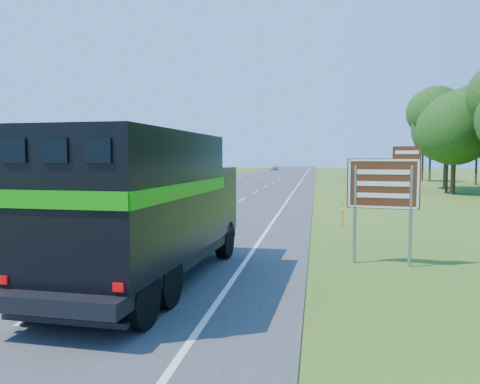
{
  "coord_description": "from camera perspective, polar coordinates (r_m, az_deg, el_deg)",
  "views": [
    {
      "loc": [
        7.75,
        -7.78,
        3.41
      ],
      "look_at": [
        4.08,
        14.53,
        1.75
      ],
      "focal_mm": 35.0,
      "sensor_mm": 36.0,
      "label": 1
    }
  ],
  "objects": [
    {
      "name": "delineator",
      "position": [
        23.53,
        12.42,
        -2.67
      ],
      "size": [
        0.1,
        0.05,
        1.18
      ],
      "color": "orange",
      "rests_on": "ground"
    },
    {
      "name": "lane_markings",
      "position": [
        58.39,
        1.69,
        0.9
      ],
      "size": [
        11.15,
        260.0,
        0.01
      ],
      "color": "yellow",
      "rests_on": "road"
    },
    {
      "name": "road",
      "position": [
        58.4,
        1.69,
        0.87
      ],
      "size": [
        15.0,
        260.0,
        0.04
      ],
      "primitive_type": "cube",
      "color": "#38383A",
      "rests_on": "ground"
    },
    {
      "name": "far_car",
      "position": [
        126.79,
        4.2,
        3.06
      ],
      "size": [
        2.42,
        5.22,
        1.73
      ],
      "primitive_type": "imported",
      "rotation": [
        0.0,
        0.0,
        0.08
      ],
      "color": "silver",
      "rests_on": "road"
    },
    {
      "name": "horse_truck",
      "position": [
        12.58,
        -11.24,
        -1.48
      ],
      "size": [
        3.27,
        9.17,
        4.0
      ],
      "rotation": [
        0.0,
        0.0,
        -0.05
      ],
      "color": "black",
      "rests_on": "road"
    },
    {
      "name": "exit_sign",
      "position": [
        15.39,
        17.17,
        0.42
      ],
      "size": [
        2.2,
        0.44,
        3.76
      ],
      "rotation": [
        0.0,
        0.0,
        -0.17
      ],
      "color": "gray",
      "rests_on": "ground"
    },
    {
      "name": "white_suv",
      "position": [
        47.79,
        -4.4,
        1.14
      ],
      "size": [
        2.82,
        5.96,
        1.64
      ],
      "primitive_type": "imported",
      "rotation": [
        0.0,
        0.0,
        -0.02
      ],
      "color": "white",
      "rests_on": "road"
    }
  ]
}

